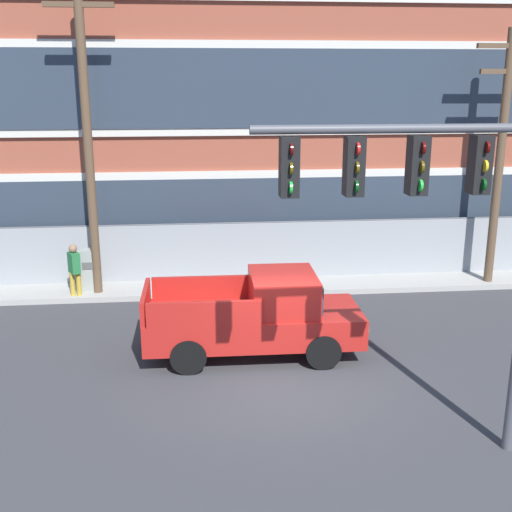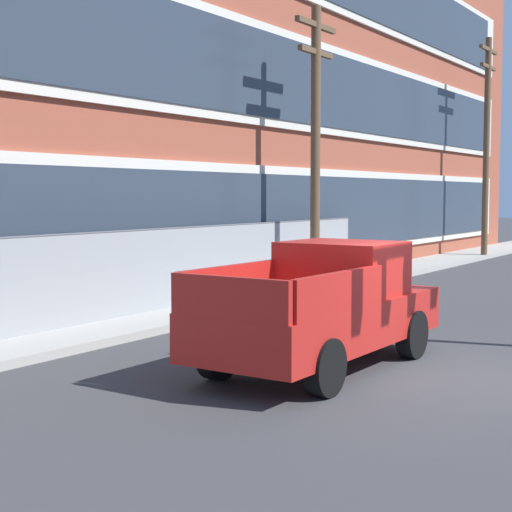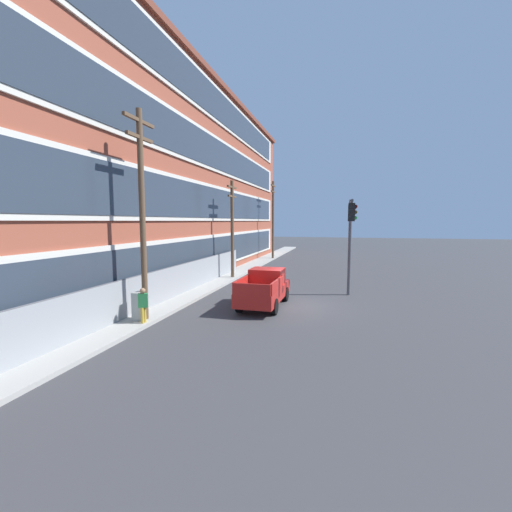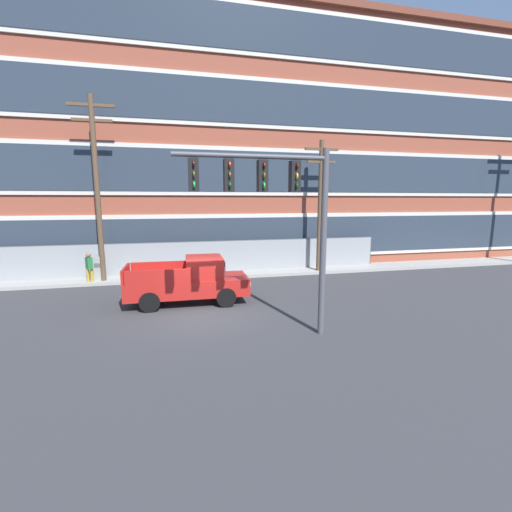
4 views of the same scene
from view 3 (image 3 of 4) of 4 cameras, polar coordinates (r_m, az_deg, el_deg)
name	(u,v)px [view 3 (image 3 of 4)]	position (r m, az deg, el deg)	size (l,w,h in m)	color
ground_plane	(295,306)	(18.82, 6.50, -8.23)	(160.00, 160.00, 0.00)	#38383A
sidewalk_building_side	(184,297)	(20.74, -11.91, -6.77)	(80.00, 1.98, 0.16)	#9E9B93
brick_mill_building	(145,175)	(26.79, -18.05, 12.75)	(51.71, 8.85, 15.81)	brown
chain_link_fence	(168,284)	(19.97, -14.40, -4.61)	(24.66, 0.06, 1.97)	gray
traffic_signal_mast	(351,225)	(20.08, 15.51, 5.00)	(4.64, 0.43, 5.85)	#4C4C51
pickup_truck_red	(265,289)	(18.51, 1.43, -5.48)	(5.07, 2.09, 1.95)	#AD1E19
utility_pole_near_corner	(142,209)	(15.95, -18.45, 7.48)	(2.19, 0.26, 9.35)	brown
utility_pole_midblock	(232,226)	(26.77, -3.98, 5.06)	(2.00, 0.26, 7.66)	brown
utility_pole_far_east	(273,217)	(40.67, 2.85, 6.47)	(2.11, 0.26, 9.19)	brown
electrical_cabinet	(140,308)	(16.32, -18.83, -8.15)	(0.56, 0.48, 1.41)	#939993
pedestrian_near_cabinet	(143,304)	(15.72, -18.30, -7.66)	(0.41, 0.47, 1.69)	#B7932D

